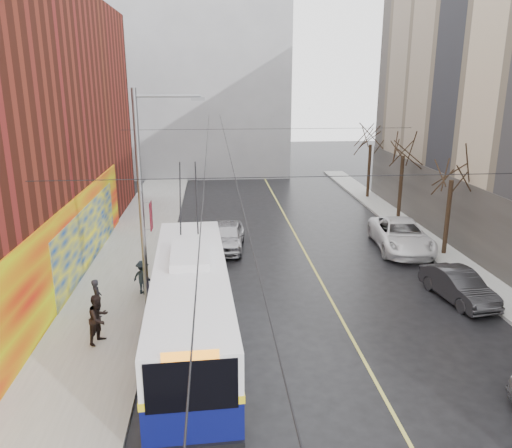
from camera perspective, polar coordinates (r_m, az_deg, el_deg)
The scene contains 17 objects.
sidewalk_left at distance 23.25m, azimuth -15.82°, elevation -7.80°, with size 4.00×60.00×0.15m, color gray.
sidewalk_right at distance 26.01m, azimuth 24.33°, elevation -6.08°, with size 2.00×60.00×0.15m, color gray.
lane_line at distance 25.19m, azimuth 6.91°, elevation -5.58°, with size 0.12×50.00×0.01m, color #BFB74C.
building_far at distance 53.95m, azimuth -7.87°, elevation 15.64°, with size 20.50×12.10×18.00m.
streetlight_pole at distance 19.58m, azimuth -12.56°, elevation 2.71°, with size 2.65×0.60×9.00m.
catenary_wires at distance 23.88m, azimuth -2.61°, elevation 8.83°, with size 18.00×60.00×0.22m.
tree_near at distance 28.18m, azimuth 21.60°, elevation 6.23°, with size 3.20×3.20×6.40m.
tree_mid at distance 34.49m, azimuth 16.56°, elevation 8.75°, with size 3.20×3.20×6.68m.
tree_far at distance 41.06m, azimuth 13.02°, elevation 9.90°, with size 3.20×3.20×6.57m.
pigeons_flying at distance 19.15m, azimuth 0.22°, elevation 11.96°, with size 5.30×1.91×0.82m.
trolleybus at distance 18.14m, azimuth -7.41°, elevation -8.99°, with size 3.23×12.21×5.73m.
parked_car_b at distance 23.52m, azimuth 22.15°, elevation -6.54°, with size 1.44×4.12×1.36m, color #29292C.
parked_car_c at distance 29.39m, azimuth 16.24°, elevation -1.23°, with size 2.76×5.99×1.67m, color white.
following_car at distance 28.35m, azimuth -3.26°, elevation -1.39°, with size 1.79×4.45×1.52m, color #A3A3A7.
pedestrian_a at distance 21.01m, azimuth -17.70°, elevation -8.04°, with size 0.57×0.37×1.56m, color black.
pedestrian_b at distance 18.95m, azimuth -17.53°, elevation -10.28°, with size 0.89×0.69×1.83m, color black.
pedestrian_c at distance 22.61m, azimuth -12.81°, elevation -5.96°, with size 0.99×0.57×1.53m, color black.
Camera 1 is at (-3.49, -8.90, 9.22)m, focal length 35.00 mm.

